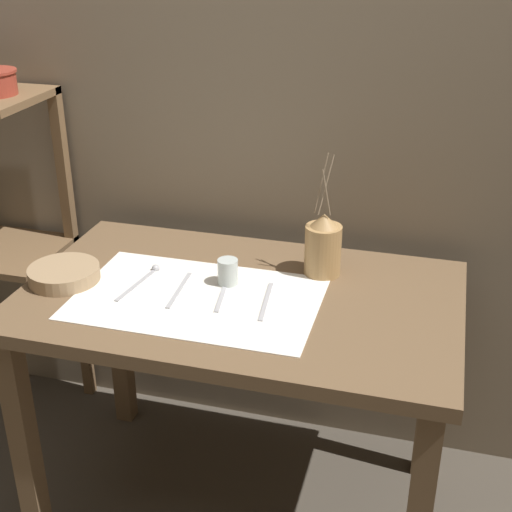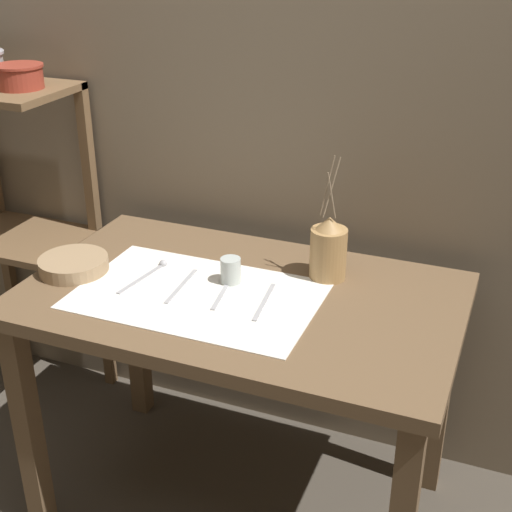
{
  "view_description": "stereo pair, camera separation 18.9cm",
  "coord_description": "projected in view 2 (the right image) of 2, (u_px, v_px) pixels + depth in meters",
  "views": [
    {
      "loc": [
        0.5,
        -1.65,
        1.71
      ],
      "look_at": [
        0.05,
        0.0,
        0.89
      ],
      "focal_mm": 50.0,
      "sensor_mm": 36.0,
      "label": 1
    },
    {
      "loc": [
        0.68,
        -1.59,
        1.71
      ],
      "look_at": [
        0.05,
        0.0,
        0.89
      ],
      "focal_mm": 50.0,
      "sensor_mm": 36.0,
      "label": 2
    }
  ],
  "objects": [
    {
      "name": "fork_outer",
      "position": [
        264.0,
        302.0,
        1.91
      ],
      "size": [
        0.04,
        0.21,
        0.0
      ],
      "color": "#A8A8AD",
      "rests_on": "wooden_table"
    },
    {
      "name": "linen_cloth",
      "position": [
        198.0,
        295.0,
        1.95
      ],
      "size": [
        0.66,
        0.42,
        0.0
      ],
      "color": "white",
      "rests_on": "wooden_table"
    },
    {
      "name": "wooden_shelf_unit",
      "position": [
        21.0,
        189.0,
        2.51
      ],
      "size": [
        0.47,
        0.34,
        1.21
      ],
      "color": "brown",
      "rests_on": "ground_plane"
    },
    {
      "name": "glass_tumbler_near",
      "position": [
        231.0,
        270.0,
        2.0
      ],
      "size": [
        0.06,
        0.06,
        0.07
      ],
      "color": "#B7C1BC",
      "rests_on": "wooden_table"
    },
    {
      "name": "spoon_inner",
      "position": [
        229.0,
        281.0,
        2.01
      ],
      "size": [
        0.05,
        0.22,
        0.02
      ],
      "color": "#A8A8AD",
      "rests_on": "wooden_table"
    },
    {
      "name": "stone_wall_back",
      "position": [
        300.0,
        99.0,
        2.18
      ],
      "size": [
        7.0,
        0.06,
        2.4
      ],
      "color": "#7A6B56",
      "rests_on": "ground_plane"
    },
    {
      "name": "spoon_outer",
      "position": [
        154.0,
        270.0,
        2.07
      ],
      "size": [
        0.05,
        0.22,
        0.02
      ],
      "color": "#A8A8AD",
      "rests_on": "wooden_table"
    },
    {
      "name": "knife_center",
      "position": [
        181.0,
        286.0,
        1.99
      ],
      "size": [
        0.03,
        0.21,
        0.0
      ],
      "color": "#A8A8AD",
      "rests_on": "wooden_table"
    },
    {
      "name": "pitcher_with_flowers",
      "position": [
        328.0,
        250.0,
        2.01
      ],
      "size": [
        0.1,
        0.1,
        0.36
      ],
      "color": "#A87F4C",
      "rests_on": "wooden_table"
    },
    {
      "name": "metal_pot_small",
      "position": [
        19.0,
        75.0,
        2.26
      ],
      "size": [
        0.16,
        0.16,
        0.08
      ],
      "color": "#9E3828",
      "rests_on": "wooden_shelf_unit"
    },
    {
      "name": "wooden_table",
      "position": [
        241.0,
        326.0,
        2.01
      ],
      "size": [
        1.2,
        0.73,
        0.77
      ],
      "color": "brown",
      "rests_on": "ground_plane"
    },
    {
      "name": "ground_plane",
      "position": [
        242.0,
        502.0,
        2.3
      ],
      "size": [
        12.0,
        12.0,
        0.0
      ],
      "primitive_type": "plane",
      "color": "#473F35"
    },
    {
      "name": "wooden_bowl",
      "position": [
        74.0,
        265.0,
        2.07
      ],
      "size": [
        0.2,
        0.2,
        0.04
      ],
      "color": "#9E7F5B",
      "rests_on": "wooden_table"
    }
  ]
}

